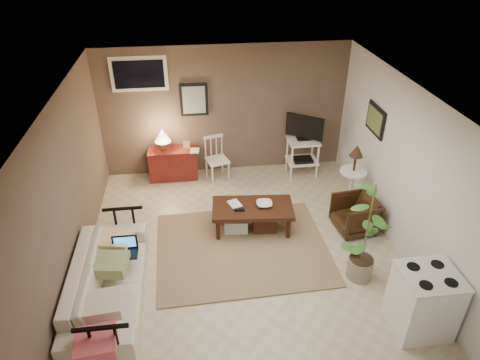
{
  "coord_description": "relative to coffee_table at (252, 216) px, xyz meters",
  "views": [
    {
      "loc": [
        -0.66,
        -4.8,
        4.18
      ],
      "look_at": [
        0.0,
        0.35,
        1.02
      ],
      "focal_mm": 32.0,
      "sensor_mm": 36.0,
      "label": 1
    }
  ],
  "objects": [
    {
      "name": "floor",
      "position": [
        -0.21,
        -0.49,
        -0.26
      ],
      "size": [
        5.0,
        5.0,
        0.0
      ],
      "primitive_type": "plane",
      "color": "#C1B293",
      "rests_on": "ground"
    },
    {
      "name": "art_back",
      "position": [
        -0.76,
        1.98,
        1.19
      ],
      "size": [
        0.5,
        0.03,
        0.6
      ],
      "primitive_type": "cube",
      "color": "black"
    },
    {
      "name": "art_right",
      "position": [
        2.02,
        0.56,
        1.26
      ],
      "size": [
        0.03,
        0.6,
        0.45
      ],
      "primitive_type": "cube",
      "color": "black"
    },
    {
      "name": "window",
      "position": [
        -1.66,
        1.98,
        1.69
      ],
      "size": [
        0.96,
        0.03,
        0.6
      ],
      "primitive_type": "cube",
      "color": "white"
    },
    {
      "name": "rug",
      "position": [
        -0.2,
        -0.43,
        -0.25
      ],
      "size": [
        2.54,
        2.06,
        0.02
      ],
      "primitive_type": "cube",
      "rotation": [
        0.0,
        0.0,
        0.03
      ],
      "color": "#927555",
      "rests_on": "floor"
    },
    {
      "name": "coffee_table",
      "position": [
        0.0,
        0.0,
        0.0
      ],
      "size": [
        1.28,
        0.75,
        0.47
      ],
      "color": "#371C0F",
      "rests_on": "floor"
    },
    {
      "name": "sofa",
      "position": [
        -2.01,
        -1.22,
        0.16
      ],
      "size": [
        0.62,
        2.13,
        0.83
      ],
      "primitive_type": "imported",
      "rotation": [
        0.0,
        0.0,
        1.57
      ],
      "color": "beige",
      "rests_on": "floor"
    },
    {
      "name": "sofa_pillows",
      "position": [
        -1.96,
        -1.46,
        0.25
      ],
      "size": [
        0.41,
        2.02,
        0.14
      ],
      "primitive_type": null,
      "color": "beige",
      "rests_on": "sofa"
    },
    {
      "name": "sofa_end_rails",
      "position": [
        -1.89,
        -1.22,
        0.1
      ],
      "size": [
        0.57,
        2.12,
        0.71
      ],
      "primitive_type": null,
      "color": "black",
      "rests_on": "floor"
    },
    {
      "name": "laptop",
      "position": [
        -1.8,
        -0.85,
        0.28
      ],
      "size": [
        0.33,
        0.24,
        0.22
      ],
      "color": "black",
      "rests_on": "sofa"
    },
    {
      "name": "red_console",
      "position": [
        -1.22,
        1.78,
        0.09
      ],
      "size": [
        0.88,
        0.39,
        1.02
      ],
      "color": "maroon",
      "rests_on": "floor"
    },
    {
      "name": "spindle_chair",
      "position": [
        -0.4,
        1.64,
        0.13
      ],
      "size": [
        0.46,
        0.46,
        0.83
      ],
      "color": "white",
      "rests_on": "floor"
    },
    {
      "name": "tv_stand",
      "position": [
        1.2,
        1.6,
        0.37
      ],
      "size": [
        0.61,
        0.46,
        1.19
      ],
      "color": "white",
      "rests_on": "floor"
    },
    {
      "name": "side_table",
      "position": [
        1.73,
        0.43,
        0.46
      ],
      "size": [
        0.44,
        0.44,
        1.17
      ],
      "color": "white",
      "rests_on": "floor"
    },
    {
      "name": "armchair",
      "position": [
        1.59,
        -0.19,
        0.05
      ],
      "size": [
        0.63,
        0.66,
        0.62
      ],
      "primitive_type": "imported",
      "rotation": [
        0.0,
        0.0,
        -1.45
      ],
      "color": "black",
      "rests_on": "floor"
    },
    {
      "name": "potted_plant",
      "position": [
        1.3,
        -1.21,
        0.54
      ],
      "size": [
        0.38,
        0.38,
        1.51
      ],
      "color": "gray",
      "rests_on": "floor"
    },
    {
      "name": "stove",
      "position": [
        1.68,
        -2.11,
        0.16
      ],
      "size": [
        0.65,
        0.6,
        0.85
      ],
      "color": "silver",
      "rests_on": "floor"
    },
    {
      "name": "bowl",
      "position": [
        0.19,
        -0.0,
        0.3
      ],
      "size": [
        0.24,
        0.07,
        0.24
      ],
      "primitive_type": "imported",
      "rotation": [
        0.0,
        0.0,
        -0.06
      ],
      "color": "#371C0F",
      "rests_on": "coffee_table"
    },
    {
      "name": "book_table",
      "position": [
        -0.33,
        0.07,
        0.3
      ],
      "size": [
        0.16,
        0.07,
        0.23
      ],
      "primitive_type": "imported",
      "rotation": [
        0.0,
        0.0,
        0.34
      ],
      "color": "#371C0F",
      "rests_on": "coffee_table"
    },
    {
      "name": "book_console",
      "position": [
        -0.88,
        1.66,
        0.44
      ],
      "size": [
        0.16,
        0.04,
        0.21
      ],
      "primitive_type": "imported",
      "rotation": [
        0.0,
        0.0,
        -0.1
      ],
      "color": "#371C0F",
      "rests_on": "red_console"
    }
  ]
}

